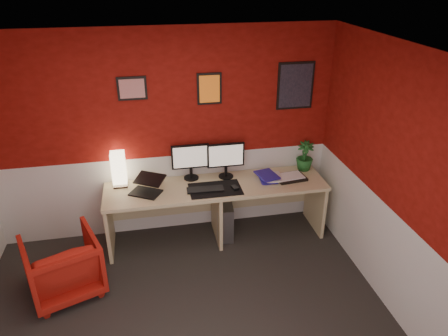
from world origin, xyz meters
TOP-DOWN VIEW (x-y plane):
  - ground at (0.00, 0.00)m, footprint 4.00×3.50m
  - ceiling at (0.00, 0.00)m, footprint 4.00×3.50m
  - wall_back at (0.00, 1.75)m, footprint 4.00×0.01m
  - wall_right at (2.00, 0.00)m, footprint 0.01×3.50m
  - wainscot_back at (0.00, 1.75)m, footprint 4.00×0.01m
  - wainscot_right at (2.00, 0.00)m, footprint 0.01×3.50m
  - desk at (0.55, 1.41)m, footprint 2.60×0.65m
  - shoji_lamp at (-0.55, 1.62)m, footprint 0.16×0.16m
  - laptop at (-0.27, 1.37)m, footprint 0.40×0.37m
  - monitor_left at (0.28, 1.64)m, footprint 0.45×0.06m
  - monitor_right at (0.70, 1.60)m, footprint 0.45×0.06m
  - desk_mat at (0.52, 1.31)m, footprint 0.60×0.38m
  - keyboard at (0.40, 1.31)m, footprint 0.43×0.16m
  - mouse at (0.74, 1.27)m, footprint 0.08×0.11m
  - book_bottom at (1.08, 1.43)m, footprint 0.22×0.28m
  - book_middle at (1.14, 1.42)m, footprint 0.24×0.30m
  - book_top at (1.06, 1.39)m, footprint 0.27×0.33m
  - zen_tray at (1.46, 1.40)m, footprint 0.38×0.29m
  - potted_plant at (1.71, 1.61)m, footprint 0.25×0.25m
  - pc_tower at (0.65, 1.46)m, footprint 0.24×0.47m
  - armchair at (-1.15, 0.78)m, footprint 0.89×0.90m
  - art_left at (-0.32, 1.74)m, footprint 0.32×0.02m
  - art_center at (0.54, 1.74)m, footprint 0.28×0.02m
  - art_right at (1.56, 1.74)m, footprint 0.44×0.02m

SIDE VIEW (x-z plane):
  - ground at x=0.00m, z-range -0.01..0.01m
  - pc_tower at x=0.65m, z-range 0.00..0.45m
  - armchair at x=-1.15m, z-range 0.00..0.64m
  - desk at x=0.55m, z-range 0.00..0.73m
  - wainscot_back at x=0.00m, z-range 0.00..1.00m
  - wainscot_right at x=2.00m, z-range 0.00..1.00m
  - desk_mat at x=0.52m, z-range 0.73..0.74m
  - book_bottom at x=1.08m, z-range 0.73..0.76m
  - keyboard at x=0.40m, z-range 0.74..0.75m
  - zen_tray at x=1.46m, z-range 0.73..0.76m
  - mouse at x=0.74m, z-range 0.74..0.77m
  - book_middle at x=1.14m, z-range 0.76..0.78m
  - book_top at x=1.06m, z-range 0.78..0.81m
  - laptop at x=-0.27m, z-range 0.73..0.95m
  - potted_plant at x=1.71m, z-range 0.73..1.10m
  - shoji_lamp at x=-0.55m, z-range 0.73..1.13m
  - monitor_left at x=0.28m, z-range 0.73..1.31m
  - monitor_right at x=0.70m, z-range 0.73..1.31m
  - wall_back at x=0.00m, z-range 0.00..2.50m
  - wall_right at x=2.00m, z-range 0.00..2.50m
  - art_right at x=1.56m, z-range 1.50..2.06m
  - art_center at x=0.54m, z-range 1.62..1.98m
  - art_left at x=-0.32m, z-range 1.72..1.98m
  - ceiling at x=0.00m, z-range 2.50..2.50m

